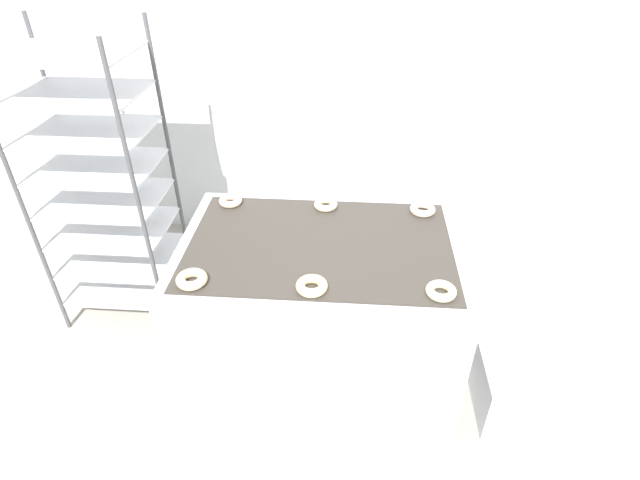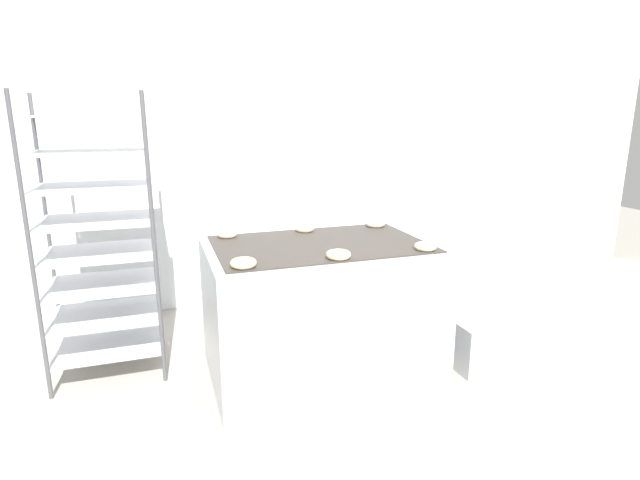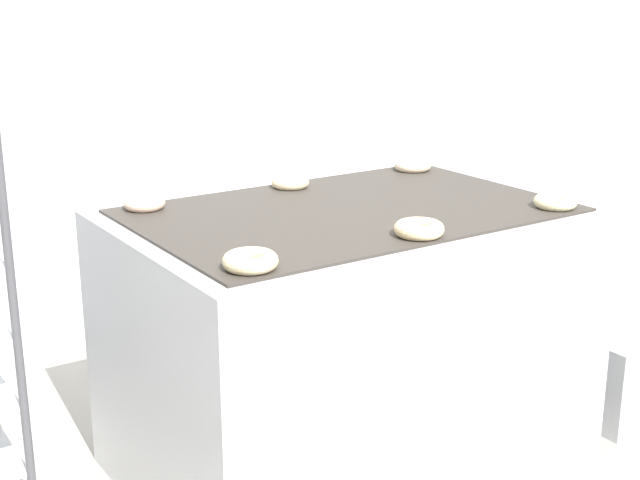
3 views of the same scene
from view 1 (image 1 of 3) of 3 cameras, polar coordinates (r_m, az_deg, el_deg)
The scene contains 10 objects.
wall_back at distance 3.44m, azimuth 1.85°, elevation 21.25°, with size 8.00×0.05×2.80m.
fryer_machine at distance 2.62m, azimuth 0.01°, elevation -7.98°, with size 1.34×0.92×0.84m.
baking_rack_cart at distance 3.06m, azimuth -23.63°, elevation 5.96°, with size 0.65×0.54×1.71m.
glaze_bin at distance 2.77m, azimuth 21.48°, elevation -15.86°, with size 0.36×0.35×0.32m.
donut_near_left at distance 2.18m, azimuth -14.45°, elevation -4.37°, with size 0.13×0.13×0.04m, color beige.
donut_near_center at distance 2.07m, azimuth -0.95°, elevation -5.26°, with size 0.13×0.13×0.04m, color beige.
donut_near_right at distance 2.11m, azimuth 13.67°, elevation -5.68°, with size 0.13×0.13×0.04m, color beige.
donut_far_left at distance 2.70m, azimuth -10.18°, elevation 4.45°, with size 0.12×0.12×0.04m, color beige.
donut_far_center at distance 2.62m, azimuth 0.67°, elevation 4.09°, with size 0.12×0.12×0.04m, color beige.
donut_far_right at distance 2.63m, azimuth 11.65°, elevation 3.46°, with size 0.13×0.13×0.04m, color beige.
Camera 1 is at (0.14, -1.22, 2.19)m, focal length 28.00 mm.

